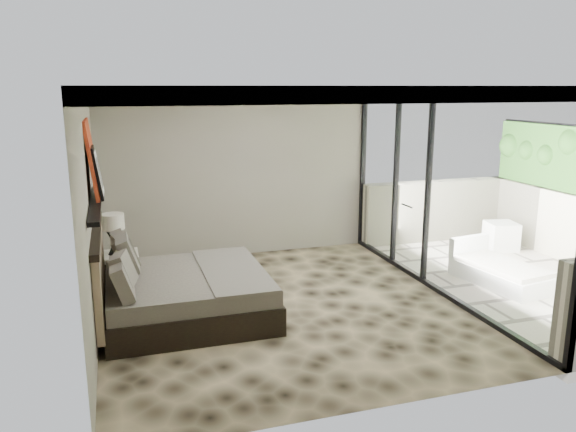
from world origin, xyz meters
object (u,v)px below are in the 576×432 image
object	(u,v)px
bed	(179,291)
nightstand	(119,271)
ottoman	(501,236)
table_lamp	(113,229)
lounger	(498,272)

from	to	relation	value
bed	nightstand	bearing A→B (deg)	118.91
bed	ottoman	distance (m)	5.88
table_lamp	lounger	world-z (taller)	table_lamp
bed	lounger	xyz separation A→B (m)	(4.57, -0.13, -0.16)
nightstand	bed	bearing A→B (deg)	-57.12
lounger	bed	bearing A→B (deg)	169.63
bed	lounger	distance (m)	4.58
bed	ottoman	world-z (taller)	bed
bed	ottoman	size ratio (longest dim) A/B	4.21
table_lamp	ottoman	xyz separation A→B (m)	(6.46, 0.08, -0.64)
nightstand	ottoman	world-z (taller)	nightstand
ottoman	lounger	xyz separation A→B (m)	(-1.16, -1.45, -0.07)
ottoman	table_lamp	bearing A→B (deg)	-179.31
nightstand	table_lamp	bearing A→B (deg)	-172.90
ottoman	nightstand	bearing A→B (deg)	-179.32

